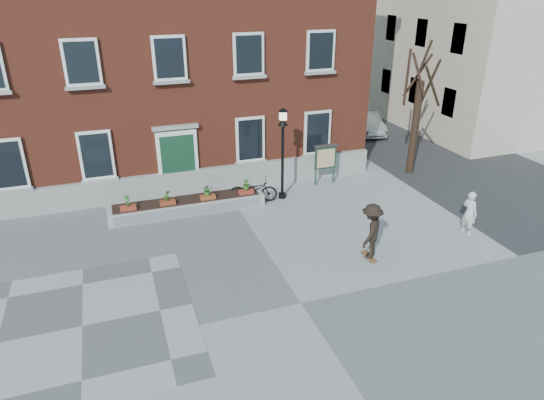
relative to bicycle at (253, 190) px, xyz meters
name	(u,v)px	position (x,y,z in m)	size (l,w,h in m)	color
ground	(301,303)	(-0.80, -7.27, -0.53)	(100.00, 100.00, 0.00)	gray
checker_patch	(82,326)	(-6.80, -6.27, -0.52)	(6.00, 6.00, 0.01)	#545456
bicycle	(253,190)	(0.00, 0.00, 0.00)	(0.70, 2.01, 1.06)	black
parked_car	(367,123)	(9.53, 7.31, 0.10)	(1.32, 3.79, 1.25)	silver
bystander	(469,213)	(6.60, -5.31, 0.30)	(0.61, 0.40, 1.66)	silver
brick_building	(153,32)	(-2.80, 6.71, 5.77)	(18.40, 10.85, 12.60)	brown
planter_assembly	(188,204)	(-2.79, -0.09, -0.22)	(6.20, 1.12, 1.15)	#B4B5B0
bare_tree	(416,116)	(8.21, 0.74, 2.26)	(1.83, 1.83, 6.16)	#312015
side_street	(435,4)	(17.19, 12.52, 6.49)	(15.20, 36.00, 14.50)	#353537
lamp_post	(283,141)	(1.28, -0.06, 2.01)	(0.40, 0.40, 3.93)	black
notice_board	(325,158)	(3.65, 0.77, 0.73)	(1.10, 0.16, 1.87)	#1B3624
skateboarder	(371,231)	(2.31, -5.69, 0.50)	(1.38, 1.36, 1.98)	brown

